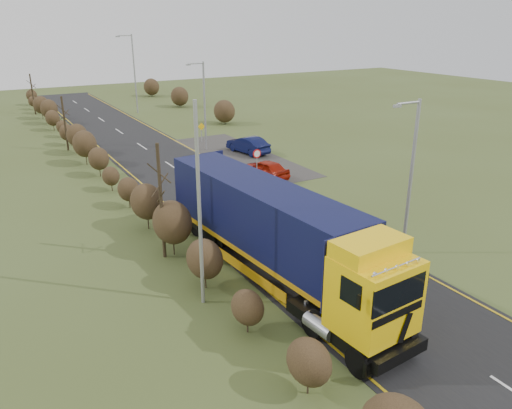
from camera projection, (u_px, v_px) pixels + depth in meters
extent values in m
plane|color=#404B20|center=(312.00, 259.00, 25.78)|extent=(160.00, 160.00, 0.00)
cube|color=black|center=(225.00, 201.00, 33.90)|extent=(8.00, 120.00, 0.02)
cube|color=#2C2A27|center=(240.00, 156.00, 45.06)|extent=(6.00, 18.00, 0.02)
cube|color=gold|center=(174.00, 211.00, 32.16)|extent=(0.12, 116.00, 0.01)
cube|color=gold|center=(271.00, 192.00, 35.63)|extent=(0.12, 116.00, 0.01)
cube|color=silver|center=(364.00, 292.00, 22.53)|extent=(0.12, 3.00, 0.01)
cube|color=silver|center=(271.00, 231.00, 29.02)|extent=(0.12, 3.00, 0.01)
cube|color=silver|center=(212.00, 193.00, 35.52)|extent=(0.12, 3.00, 0.01)
cube|color=silver|center=(172.00, 166.00, 42.01)|extent=(0.12, 3.00, 0.01)
cube|color=silver|center=(142.00, 146.00, 48.51)|extent=(0.12, 3.00, 0.01)
cube|color=silver|center=(119.00, 131.00, 55.00)|extent=(0.12, 3.00, 0.01)
cube|color=silver|center=(101.00, 119.00, 61.49)|extent=(0.12, 3.00, 0.01)
cube|color=silver|center=(87.00, 110.00, 67.99)|extent=(0.12, 3.00, 0.01)
cube|color=silver|center=(75.00, 102.00, 74.48)|extent=(0.12, 3.00, 0.01)
ellipsoid|color=black|center=(309.00, 362.00, 16.05)|extent=(1.34, 1.74, 1.54)
ellipsoid|color=black|center=(247.00, 307.00, 19.32)|extent=(1.21, 1.57, 1.39)
ellipsoid|color=black|center=(205.00, 259.00, 22.45)|extent=(1.58, 2.06, 1.82)
ellipsoid|color=black|center=(172.00, 222.00, 25.59)|extent=(1.96, 2.55, 2.25)
ellipsoid|color=black|center=(147.00, 201.00, 28.86)|extent=(1.83, 2.38, 2.10)
ellipsoid|color=black|center=(128.00, 189.00, 32.29)|extent=(1.37, 1.78, 1.57)
ellipsoid|color=black|center=(111.00, 176.00, 35.54)|extent=(1.20, 1.56, 1.38)
ellipsoid|color=black|center=(99.00, 159.00, 38.74)|extent=(1.55, 2.02, 1.78)
ellipsoid|color=black|center=(85.00, 144.00, 41.78)|extent=(1.95, 2.53, 2.24)
ellipsoid|color=black|center=(77.00, 135.00, 45.15)|extent=(1.85, 2.41, 2.13)
ellipsoid|color=black|center=(67.00, 132.00, 48.44)|extent=(1.40, 1.81, 1.61)
ellipsoid|color=black|center=(62.00, 127.00, 51.87)|extent=(1.19, 1.55, 1.37)
ellipsoid|color=black|center=(53.00, 118.00, 54.88)|extent=(1.52, 1.97, 1.75)
ellipsoid|color=black|center=(49.00, 109.00, 58.14)|extent=(1.93, 2.51, 2.22)
ellipsoid|color=black|center=(41.00, 105.00, 61.25)|extent=(1.88, 2.44, 2.16)
ellipsoid|color=black|center=(40.00, 104.00, 64.81)|extent=(1.43, 1.85, 1.64)
ellipsoid|color=black|center=(33.00, 101.00, 67.96)|extent=(1.19, 1.55, 1.37)
ellipsoid|color=black|center=(32.00, 95.00, 71.29)|extent=(1.49, 1.93, 1.71)
cylinder|color=#2D2316|center=(161.00, 202.00, 24.93)|extent=(0.18, 0.18, 6.05)
cylinder|color=#2D2316|center=(65.00, 124.00, 46.21)|extent=(0.18, 0.18, 5.06)
cylinder|color=#2D2316|center=(33.00, 94.00, 64.06)|extent=(0.18, 0.18, 5.15)
cube|color=black|center=(352.00, 323.00, 18.98)|extent=(2.94, 5.10, 0.48)
cube|color=yellow|center=(374.00, 294.00, 17.58)|extent=(2.85, 2.55, 2.78)
cube|color=black|center=(391.00, 357.00, 17.34)|extent=(2.67, 0.34, 0.59)
cube|color=black|center=(386.00, 336.00, 16.71)|extent=(0.64, 0.07, 1.15)
cube|color=black|center=(405.00, 328.00, 17.13)|extent=(0.64, 0.07, 1.15)
cube|color=black|center=(399.00, 294.00, 16.44)|extent=(2.51, 0.26, 1.02)
cube|color=black|center=(398.00, 314.00, 16.67)|extent=(2.45, 0.22, 0.30)
cube|color=yellow|center=(370.00, 247.00, 17.30)|extent=(2.78, 1.70, 0.60)
cylinder|color=silver|center=(397.00, 267.00, 16.32)|extent=(2.35, 0.24, 0.06)
cube|color=black|center=(359.00, 302.00, 15.90)|extent=(0.09, 0.13, 0.48)
cube|color=black|center=(426.00, 278.00, 17.34)|extent=(0.09, 0.13, 0.48)
cylinder|color=gray|center=(320.00, 326.00, 18.73)|extent=(0.71, 1.43, 0.60)
cylinder|color=gray|center=(369.00, 308.00, 19.88)|extent=(0.71, 1.43, 0.60)
cube|color=orange|center=(260.00, 243.00, 24.42)|extent=(3.72, 13.63, 0.26)
cube|color=black|center=(260.00, 213.00, 23.86)|extent=(3.67, 13.21, 2.94)
cube|color=#0E103A|center=(204.00, 178.00, 29.17)|extent=(2.65, 0.27, 2.94)
cube|color=#0E103A|center=(349.00, 268.00, 18.55)|extent=(2.65, 0.27, 2.94)
cube|color=black|center=(223.00, 227.00, 27.93)|extent=(2.75, 4.03, 0.37)
cube|color=orange|center=(248.00, 272.00, 23.19)|extent=(0.51, 5.86, 0.48)
cube|color=orange|center=(294.00, 259.00, 24.41)|extent=(0.51, 5.86, 0.48)
cylinder|color=black|center=(359.00, 362.00, 17.13)|extent=(0.43, 1.13, 1.11)
cylinder|color=black|center=(407.00, 342.00, 18.18)|extent=(0.43, 1.13, 1.11)
cylinder|color=black|center=(313.00, 324.00, 19.30)|extent=(0.43, 1.13, 1.11)
cylinder|color=black|center=(358.00, 308.00, 20.35)|extent=(0.43, 1.13, 1.11)
cylinder|color=black|center=(213.00, 239.00, 26.67)|extent=(0.43, 1.13, 1.11)
cylinder|color=black|center=(249.00, 231.00, 27.72)|extent=(0.43, 1.13, 1.11)
cylinder|color=black|center=(204.00, 233.00, 27.54)|extent=(0.43, 1.13, 1.11)
cylinder|color=black|center=(240.00, 225.00, 28.59)|extent=(0.43, 1.13, 1.11)
cylinder|color=black|center=(197.00, 226.00, 28.41)|extent=(0.43, 1.13, 1.11)
cylinder|color=black|center=(232.00, 219.00, 29.46)|extent=(0.43, 1.13, 1.11)
imported|color=#9A1607|center=(265.00, 169.00, 38.67)|extent=(2.55, 4.46, 1.43)
imported|color=#090D33|center=(248.00, 145.00, 45.86)|extent=(2.39, 4.89, 1.54)
cylinder|color=#95979A|center=(411.00, 180.00, 25.04)|extent=(0.18, 0.18, 8.07)
cylinder|color=#95979A|center=(409.00, 103.00, 23.35)|extent=(1.44, 0.12, 0.12)
cube|color=#95979A|center=(397.00, 106.00, 23.04)|extent=(0.40, 0.16, 0.13)
cylinder|color=#95979A|center=(205.00, 107.00, 45.89)|extent=(0.18, 0.18, 8.09)
cylinder|color=#95979A|center=(196.00, 63.00, 44.20)|extent=(1.44, 0.12, 0.12)
cube|color=#95979A|center=(188.00, 65.00, 43.89)|extent=(0.40, 0.16, 0.13)
cylinder|color=#95979A|center=(135.00, 74.00, 64.25)|extent=(0.18, 0.18, 9.89)
cylinder|color=#95979A|center=(125.00, 35.00, 62.17)|extent=(1.76, 0.12, 0.12)
cube|color=#95979A|center=(118.00, 37.00, 61.80)|extent=(0.49, 0.20, 0.15)
cylinder|color=#95979A|center=(199.00, 208.00, 20.29)|extent=(0.16, 0.16, 8.77)
cylinder|color=#95979A|center=(257.00, 167.00, 37.87)|extent=(0.08, 0.08, 2.13)
cylinder|color=red|center=(257.00, 154.00, 37.48)|extent=(0.68, 0.04, 0.68)
cylinder|color=white|center=(257.00, 154.00, 37.46)|extent=(0.51, 0.02, 0.51)
cylinder|color=#95979A|center=(202.00, 135.00, 49.95)|extent=(0.08, 0.08, 1.50)
cube|color=yellow|center=(201.00, 126.00, 49.61)|extent=(0.76, 0.04, 0.76)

